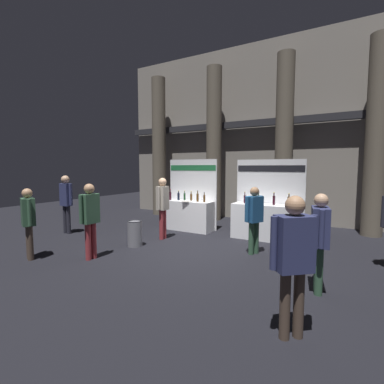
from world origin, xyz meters
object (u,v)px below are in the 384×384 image
exhibitor_booth_0 (188,212)px  visitor_4 (90,215)px  trash_bin (135,233)px  visitor_6 (293,253)px  visitor_3 (28,218)px  exhibitor_booth_1 (266,219)px  visitor_2 (163,203)px  visitor_5 (320,233)px  visitor_0 (66,199)px  visitor_7 (254,215)px

exhibitor_booth_0 → visitor_4: size_ratio=1.37×
trash_bin → visitor_6: visitor_6 is taller
visitor_4 → visitor_3: bearing=121.8°
exhibitor_booth_1 → visitor_2: exhibitor_booth_1 is taller
visitor_5 → visitor_0: bearing=75.4°
exhibitor_booth_0 → exhibitor_booth_1: exhibitor_booth_0 is taller
visitor_0 → visitor_3: 2.44m
visitor_3 → visitor_4: size_ratio=0.94×
visitor_3 → visitor_7: size_ratio=1.00×
trash_bin → visitor_6: 4.76m
visitor_3 → visitor_5: (5.71, 1.37, 0.05)m
visitor_0 → visitor_7: 5.68m
trash_bin → visitor_2: 1.20m
visitor_3 → visitor_6: size_ratio=0.92×
visitor_2 → visitor_4: 2.25m
visitor_5 → visitor_6: bearing=164.5°
exhibitor_booth_1 → visitor_0: (-5.51, -2.36, 0.47)m
visitor_2 → visitor_3: visitor_2 is taller
visitor_4 → visitor_7: 3.71m
exhibitor_booth_1 → visitor_5: size_ratio=1.40×
exhibitor_booth_1 → visitor_7: exhibitor_booth_1 is taller
visitor_2 → visitor_4: (-0.35, -2.22, -0.03)m
visitor_4 → visitor_6: visitor_6 is taller
exhibitor_booth_1 → visitor_7: (0.11, -1.49, 0.35)m
exhibitor_booth_0 → visitor_3: 4.57m
exhibitor_booth_1 → visitor_0: size_ratio=1.27×
exhibitor_booth_1 → visitor_4: (-2.90, -3.65, 0.40)m
exhibitor_booth_1 → trash_bin: 3.65m
exhibitor_booth_0 → visitor_7: exhibitor_booth_0 is taller
visitor_2 → visitor_6: 5.04m
visitor_5 → visitor_6: (-0.15, -1.47, 0.05)m
trash_bin → visitor_0: bearing=179.4°
visitor_2 → visitor_6: visitor_2 is taller
exhibitor_booth_1 → visitor_4: size_ratio=1.35×
exhibitor_booth_0 → visitor_6: 5.98m
trash_bin → visitor_5: 4.47m
visitor_0 → visitor_4: bearing=-24.9°
visitor_2 → exhibitor_booth_1: bearing=-62.9°
visitor_4 → visitor_6: (4.40, -0.79, 0.04)m
exhibitor_booth_1 → visitor_3: exhibitor_booth_1 is taller
trash_bin → visitor_7: size_ratio=0.42×
exhibitor_booth_1 → visitor_2: 2.96m
visitor_0 → exhibitor_booth_1: bearing=24.7°
visitor_3 → visitor_7: visitor_7 is taller
visitor_2 → visitor_3: 3.28m
visitor_4 → visitor_5: (4.54, 0.69, -0.01)m
visitor_3 → visitor_5: bearing=36.7°
visitor_0 → visitor_5: (7.15, -0.60, -0.08)m
exhibitor_booth_1 → visitor_2: size_ratio=1.30×
trash_bin → visitor_6: bearing=-25.8°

